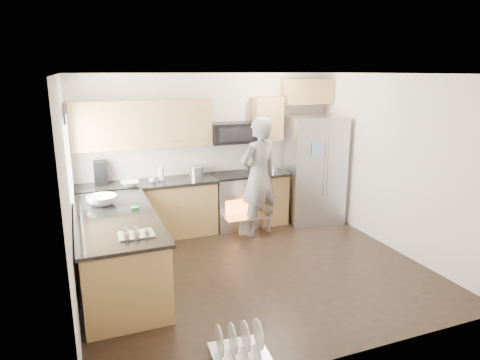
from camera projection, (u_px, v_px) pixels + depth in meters
name	position (u px, v px, depth m)	size (l,w,h in m)	color
ground	(254.00, 269.00, 5.84)	(4.50, 4.50, 0.00)	black
room_shell	(252.00, 149.00, 5.43)	(4.54, 4.04, 2.62)	silver
back_cabinet_run	(180.00, 176.00, 6.98)	(4.45, 0.64, 2.50)	#A88143
peninsula	(118.00, 250.00, 5.34)	(0.96, 2.36, 1.05)	#A88143
stove_range	(235.00, 188.00, 7.33)	(0.76, 0.97, 1.79)	#B7B7BC
refrigerator	(315.00, 170.00, 7.54)	(1.03, 0.86, 1.88)	#B7B7BC
person	(259.00, 177.00, 6.89)	(0.71, 0.46, 1.94)	gray
dish_rack	(239.00, 346.00, 4.08)	(0.56, 0.47, 0.33)	#B7B7BC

